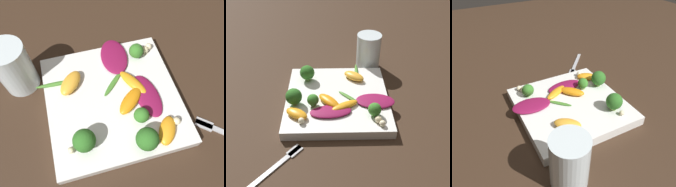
# 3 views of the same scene
# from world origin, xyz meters

# --- Properties ---
(ground_plane) EXTENTS (2.40, 2.40, 0.00)m
(ground_plane) POSITION_xyz_m (0.00, 0.00, 0.00)
(ground_plane) COLOR #382619
(plate) EXTENTS (0.28, 0.28, 0.03)m
(plate) POSITION_xyz_m (0.00, 0.00, 0.01)
(plate) COLOR white
(plate) RESTS_ON ground_plane
(drinking_glass) EXTENTS (0.08, 0.08, 0.12)m
(drinking_glass) POSITION_xyz_m (-0.11, -0.19, 0.06)
(drinking_glass) COLOR silver
(drinking_glass) RESTS_ON ground_plane
(radicchio_leaf_0) EXTENTS (0.11, 0.06, 0.01)m
(radicchio_leaf_0) POSITION_xyz_m (0.02, 0.07, 0.03)
(radicchio_leaf_0) COLOR maroon
(radicchio_leaf_0) RESTS_ON plate
(radicchio_leaf_1) EXTENTS (0.11, 0.07, 0.01)m
(radicchio_leaf_1) POSITION_xyz_m (-0.10, 0.03, 0.03)
(radicchio_leaf_1) COLOR maroon
(radicchio_leaf_1) RESTS_ON plate
(orange_segment_0) EXTENTS (0.07, 0.07, 0.02)m
(orange_segment_0) POSITION_xyz_m (0.02, 0.03, 0.03)
(orange_segment_0) COLOR orange
(orange_segment_0) RESTS_ON plate
(orange_segment_1) EXTENTS (0.07, 0.07, 0.02)m
(orange_segment_1) POSITION_xyz_m (-0.05, -0.08, 0.04)
(orange_segment_1) COLOR #FCAD33
(orange_segment_1) RESTS_ON plate
(orange_segment_2) EXTENTS (0.08, 0.06, 0.01)m
(orange_segment_2) POSITION_xyz_m (-0.02, 0.05, 0.03)
(orange_segment_2) COLOR orange
(orange_segment_2) RESTS_ON plate
(orange_segment_3) EXTENTS (0.07, 0.06, 0.02)m
(orange_segment_3) POSITION_xyz_m (0.10, 0.08, 0.04)
(orange_segment_3) COLOR orange
(orange_segment_3) RESTS_ON plate
(broccoli_floret_0) EXTENTS (0.04, 0.04, 0.05)m
(broccoli_floret_0) POSITION_xyz_m (0.09, -0.08, 0.05)
(broccoli_floret_0) COLOR #7A9E51
(broccoli_floret_0) RESTS_ON plate
(broccoli_floret_1) EXTENTS (0.03, 0.03, 0.04)m
(broccoli_floret_1) POSITION_xyz_m (0.06, 0.04, 0.04)
(broccoli_floret_1) COLOR #7A9E51
(broccoli_floret_1) RESTS_ON plate
(broccoli_floret_2) EXTENTS (0.03, 0.03, 0.04)m
(broccoli_floret_2) POSITION_xyz_m (-0.09, 0.08, 0.05)
(broccoli_floret_2) COLOR #7A9E51
(broccoli_floret_2) RESTS_ON plate
(broccoli_floret_3) EXTENTS (0.04, 0.04, 0.05)m
(broccoli_floret_3) POSITION_xyz_m (0.11, 0.03, 0.05)
(broccoli_floret_3) COLOR #7A9E51
(broccoli_floret_3) RESTS_ON plate
(arugula_sprig_0) EXTENTS (0.01, 0.09, 0.01)m
(arugula_sprig_0) POSITION_xyz_m (-0.06, -0.11, 0.03)
(arugula_sprig_0) COLOR #47842D
(arugula_sprig_0) RESTS_ON plate
(arugula_sprig_1) EXTENTS (0.06, 0.06, 0.00)m
(arugula_sprig_1) POSITION_xyz_m (-0.03, 0.01, 0.03)
(arugula_sprig_1) COLOR #47842D
(arugula_sprig_1) RESTS_ON plate
(macadamia_nut_0) EXTENTS (0.01, 0.01, 0.01)m
(macadamia_nut_0) POSITION_xyz_m (0.09, -0.11, 0.03)
(macadamia_nut_0) COLOR beige
(macadamia_nut_0) RESTS_ON plate
(macadamia_nut_1) EXTENTS (0.02, 0.02, 0.02)m
(macadamia_nut_1) POSITION_xyz_m (-0.10, 0.11, 0.03)
(macadamia_nut_1) COLOR beige
(macadamia_nut_1) RESTS_ON plate
(macadamia_nut_2) EXTENTS (0.02, 0.02, 0.02)m
(macadamia_nut_2) POSITION_xyz_m (0.09, 0.11, 0.03)
(macadamia_nut_2) COLOR beige
(macadamia_nut_2) RESTS_ON plate
(macadamia_nut_3) EXTENTS (0.02, 0.02, 0.02)m
(macadamia_nut_3) POSITION_xyz_m (-0.11, 0.12, 0.03)
(macadamia_nut_3) COLOR beige
(macadamia_nut_3) RESTS_ON plate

